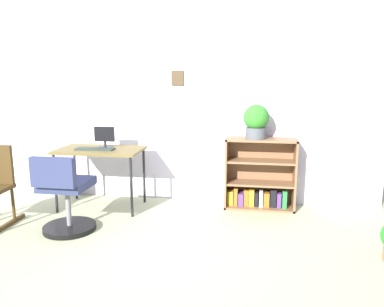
{
  "coord_description": "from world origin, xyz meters",
  "views": [
    {
      "loc": [
        1.08,
        -2.45,
        1.52
      ],
      "look_at": [
        0.47,
        1.45,
        0.72
      ],
      "focal_mm": 35.92,
      "sensor_mm": 36.0,
      "label": 1
    }
  ],
  "objects_px": {
    "bookshelf_low": "(259,177)",
    "office_chair": "(65,198)",
    "desk": "(100,154)",
    "keyboard": "(95,149)",
    "monitor": "(105,138)",
    "potted_plant_on_shelf": "(256,121)"
  },
  "relations": [
    {
      "from": "monitor",
      "to": "office_chair",
      "type": "xyz_separation_m",
      "value": [
        -0.1,
        -0.83,
        -0.47
      ]
    },
    {
      "from": "desk",
      "to": "potted_plant_on_shelf",
      "type": "relative_size",
      "value": 2.5
    },
    {
      "from": "keyboard",
      "to": "bookshelf_low",
      "type": "height_order",
      "value": "bookshelf_low"
    },
    {
      "from": "office_chair",
      "to": "bookshelf_low",
      "type": "height_order",
      "value": "bookshelf_low"
    },
    {
      "from": "bookshelf_low",
      "to": "potted_plant_on_shelf",
      "type": "relative_size",
      "value": 2.13
    },
    {
      "from": "keyboard",
      "to": "bookshelf_low",
      "type": "bearing_deg",
      "value": 11.36
    },
    {
      "from": "monitor",
      "to": "bookshelf_low",
      "type": "bearing_deg",
      "value": 7.54
    },
    {
      "from": "monitor",
      "to": "potted_plant_on_shelf",
      "type": "xyz_separation_m",
      "value": [
        1.72,
        0.18,
        0.21
      ]
    },
    {
      "from": "desk",
      "to": "monitor",
      "type": "height_order",
      "value": "monitor"
    },
    {
      "from": "bookshelf_low",
      "to": "desk",
      "type": "bearing_deg",
      "value": -170.53
    },
    {
      "from": "office_chair",
      "to": "potted_plant_on_shelf",
      "type": "relative_size",
      "value": 2.07
    },
    {
      "from": "desk",
      "to": "office_chair",
      "type": "bearing_deg",
      "value": -94.9
    },
    {
      "from": "keyboard",
      "to": "office_chair",
      "type": "height_order",
      "value": "office_chair"
    },
    {
      "from": "monitor",
      "to": "keyboard",
      "type": "height_order",
      "value": "monitor"
    },
    {
      "from": "bookshelf_low",
      "to": "keyboard",
      "type": "bearing_deg",
      "value": -168.64
    },
    {
      "from": "desk",
      "to": "bookshelf_low",
      "type": "distance_m",
      "value": 1.86
    },
    {
      "from": "keyboard",
      "to": "office_chair",
      "type": "xyz_separation_m",
      "value": [
        -0.03,
        -0.69,
        -0.36
      ]
    },
    {
      "from": "monitor",
      "to": "keyboard",
      "type": "relative_size",
      "value": 0.56
    },
    {
      "from": "office_chair",
      "to": "bookshelf_low",
      "type": "distance_m",
      "value": 2.16
    },
    {
      "from": "bookshelf_low",
      "to": "office_chair",
      "type": "bearing_deg",
      "value": -150.56
    },
    {
      "from": "desk",
      "to": "keyboard",
      "type": "height_order",
      "value": "keyboard"
    },
    {
      "from": "bookshelf_low",
      "to": "potted_plant_on_shelf",
      "type": "xyz_separation_m",
      "value": [
        -0.06,
        -0.05,
        0.67
      ]
    }
  ]
}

